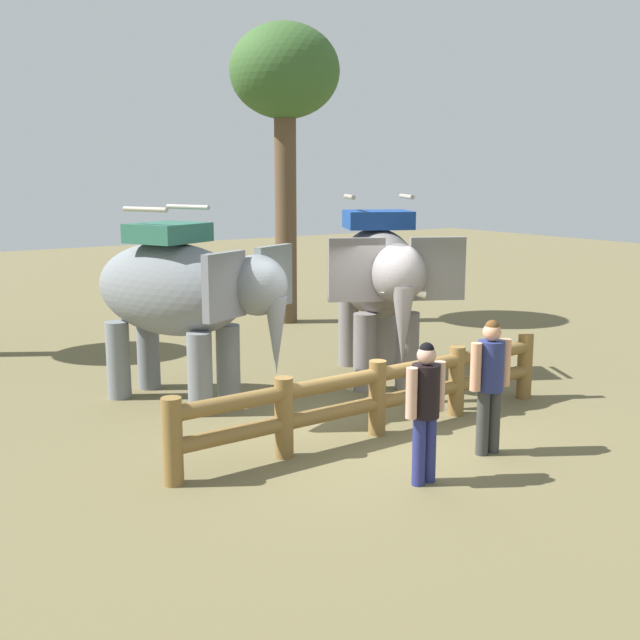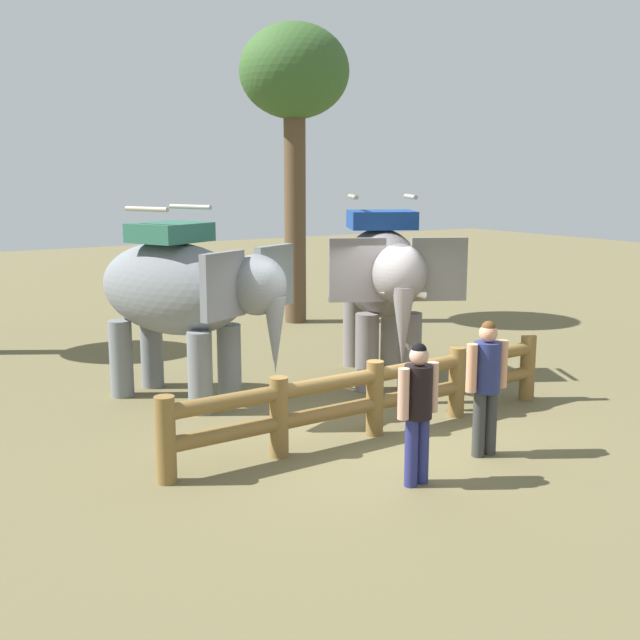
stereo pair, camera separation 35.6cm
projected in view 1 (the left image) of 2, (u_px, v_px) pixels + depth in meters
ground_plane at (374, 433)px, 10.97m from camera, size 60.00×60.00×0.00m
log_fence at (377, 392)px, 10.81m from camera, size 6.40×0.40×1.05m
elephant_near_left at (182, 294)px, 12.13m from camera, size 2.77×3.65×3.09m
elephant_center at (380, 278)px, 13.47m from camera, size 2.98×3.78×3.22m
tourist_woman_in_black at (490, 377)px, 9.99m from camera, size 0.62×0.37×1.76m
tourist_man_in_blue at (425, 403)px, 9.02m from camera, size 0.60×0.36×1.69m
tree_back_center at (285, 84)px, 18.13m from camera, size 2.56×2.56×6.99m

